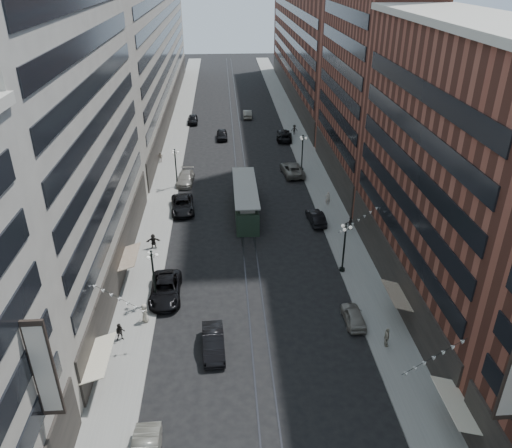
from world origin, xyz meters
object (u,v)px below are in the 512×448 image
object	(u,v)px
lamppost_sw_far	(154,275)
car_8	(185,178)
car_2	(165,289)
car_14	(247,114)
lamppost_se_far	(344,246)
car_7	(183,205)
car_10	(316,217)
pedestrian_7	(350,223)
pedestrian_2	(120,332)
pedestrian_5	(153,241)
car_12	(283,134)
pedestrian_6	(161,157)
pedestrian_9	(294,130)
car_11	(292,169)
streetcar	(245,201)
pedestrian_4	(387,337)
pedestrian_extra_0	(145,313)
car_4	(354,316)
lamppost_sw_mid	(176,167)
car_9	(193,119)
pedestrian_8	(328,198)
car_extra_0	(285,137)
car_5	(213,343)
car_13	(222,135)
lamppost_se_mid	(302,151)

from	to	relation	value
lamppost_sw_far	car_8	xyz separation A→B (m)	(1.09, 28.30, -2.30)
car_2	car_14	xyz separation A→B (m)	(10.92, 60.80, -0.08)
lamppost_se_far	car_7	world-z (taller)	lamppost_se_far
car_10	pedestrian_7	world-z (taller)	pedestrian_7
pedestrian_2	pedestrian_5	bearing A→B (deg)	75.60
car_7	car_12	size ratio (longest dim) A/B	1.07
pedestrian_2	pedestrian_6	distance (m)	42.07
pedestrian_6	pedestrian_9	size ratio (longest dim) A/B	0.89
car_7	car_11	size ratio (longest dim) A/B	0.98
streetcar	pedestrian_4	world-z (taller)	streetcar
car_7	pedestrian_4	bearing A→B (deg)	-60.78
car_8	pedestrian_extra_0	bearing A→B (deg)	-89.65
car_8	pedestrian_5	xyz separation A→B (m)	(-2.45, -18.30, 0.19)
streetcar	car_4	world-z (taller)	streetcar
pedestrian_2	car_12	size ratio (longest dim) A/B	0.29
car_7	pedestrian_6	bearing A→B (deg)	99.26
lamppost_se_far	pedestrian_2	xyz separation A→B (m)	(-20.77, -9.17, -2.13)
lamppost_sw_mid	car_11	xyz separation A→B (m)	(16.78, 3.56, -2.24)
car_12	pedestrian_6	distance (m)	23.38
car_4	pedestrian_5	bearing A→B (deg)	-36.90
car_4	pedestrian_9	xyz separation A→B (m)	(2.08, 53.64, 0.34)
car_9	pedestrian_9	xyz separation A→B (m)	(18.88, -8.73, 0.21)
pedestrian_8	car_14	bearing A→B (deg)	-75.65
car_10	car_extra_0	bearing A→B (deg)	-94.92
pedestrian_2	car_9	size ratio (longest dim) A/B	0.34
car_7	pedestrian_5	size ratio (longest dim) A/B	3.62
lamppost_sw_mid	pedestrian_5	bearing A→B (deg)	-94.57
pedestrian_6	pedestrian_7	world-z (taller)	pedestrian_6
pedestrian_6	car_2	bearing A→B (deg)	106.41
lamppost_sw_far	car_extra_0	distance (m)	49.78
car_5	pedestrian_7	size ratio (longest dim) A/B	3.19
car_13	pedestrian_9	size ratio (longest dim) A/B	2.66
car_9	car_14	bearing A→B (deg)	16.59
pedestrian_2	car_11	xyz separation A→B (m)	(19.15, 35.73, -0.11)
car_4	car_12	size ratio (longest dim) A/B	0.72
pedestrian_extra_0	streetcar	bearing A→B (deg)	139.88
pedestrian_4	pedestrian_extra_0	world-z (taller)	pedestrian_extra_0
car_7	car_8	distance (m)	9.00
car_4	car_5	world-z (taller)	car_5
car_7	car_extra_0	distance (m)	31.74
pedestrian_9	car_14	bearing A→B (deg)	129.86
lamppost_sw_far	car_extra_0	xyz separation A→B (m)	(17.60, 46.51, -2.38)
pedestrian_2	pedestrian_8	world-z (taller)	pedestrian_8
car_11	pedestrian_extra_0	bearing A→B (deg)	57.33
car_2	car_8	world-z (taller)	car_2
car_10	car_11	xyz separation A→B (m)	(-0.82, 15.67, 0.10)
car_4	car_12	distance (m)	51.85
car_extra_0	lamppost_se_far	bearing A→B (deg)	97.94
car_4	lamppost_se_far	bearing A→B (deg)	-96.01
pedestrian_9	lamppost_se_mid	bearing A→B (deg)	-87.68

